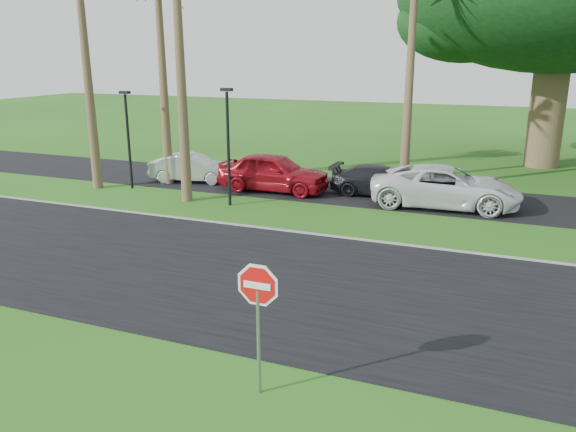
{
  "coord_description": "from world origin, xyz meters",
  "views": [
    {
      "loc": [
        4.23,
        -11.06,
        5.9
      ],
      "look_at": [
        -0.95,
        2.09,
        1.8
      ],
      "focal_mm": 35.0,
      "sensor_mm": 36.0,
      "label": 1
    }
  ],
  "objects_px": {
    "stop_sign_near": "(258,302)",
    "car_red": "(274,172)",
    "car_silver": "(192,168)",
    "car_minivan": "(446,187)",
    "car_dark": "(381,181)"
  },
  "relations": [
    {
      "from": "stop_sign_near",
      "to": "car_red",
      "type": "distance_m",
      "value": 15.52
    },
    {
      "from": "stop_sign_near",
      "to": "car_silver",
      "type": "xyz_separation_m",
      "value": [
        -10.11,
        14.68,
        -1.11
      ]
    },
    {
      "from": "car_silver",
      "to": "car_minivan",
      "type": "distance_m",
      "value": 11.73
    },
    {
      "from": "stop_sign_near",
      "to": "car_minivan",
      "type": "bearing_deg",
      "value": 83.61
    },
    {
      "from": "car_red",
      "to": "stop_sign_near",
      "type": "bearing_deg",
      "value": -158.24
    },
    {
      "from": "car_red",
      "to": "car_dark",
      "type": "relative_size",
      "value": 1.13
    },
    {
      "from": "car_silver",
      "to": "car_red",
      "type": "distance_m",
      "value": 4.34
    },
    {
      "from": "car_silver",
      "to": "car_red",
      "type": "xyz_separation_m",
      "value": [
        4.32,
        -0.31,
        0.18
      ]
    },
    {
      "from": "car_dark",
      "to": "car_minivan",
      "type": "relative_size",
      "value": 0.75
    },
    {
      "from": "car_silver",
      "to": "car_minivan",
      "type": "bearing_deg",
      "value": -102.69
    },
    {
      "from": "stop_sign_near",
      "to": "car_red",
      "type": "relative_size",
      "value": 0.53
    },
    {
      "from": "car_silver",
      "to": "car_dark",
      "type": "bearing_deg",
      "value": -97.67
    },
    {
      "from": "stop_sign_near",
      "to": "car_dark",
      "type": "relative_size",
      "value": 0.6
    },
    {
      "from": "car_silver",
      "to": "car_red",
      "type": "relative_size",
      "value": 0.81
    },
    {
      "from": "car_minivan",
      "to": "car_dark",
      "type": "bearing_deg",
      "value": 69.35
    }
  ]
}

